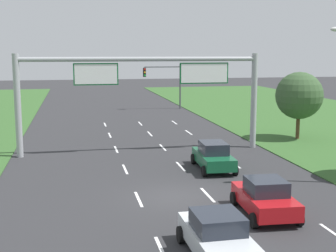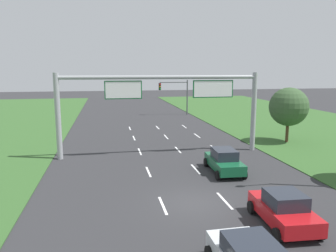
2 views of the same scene
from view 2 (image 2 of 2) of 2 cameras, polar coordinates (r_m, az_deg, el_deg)
The scene contains 9 objects.
ground_plane at distance 18.49m, azimuth 4.59°, elevation -13.22°, with size 200.00×200.00×0.00m, color #2D2D30.
lane_dashes_inner_left at distance 20.89m, azimuth -2.35°, elevation -10.43°, with size 0.14×44.40×0.01m.
lane_dashes_inner_right at distance 21.64m, azimuth 6.99°, elevation -9.76°, with size 0.14×44.40×0.01m.
lane_dashes_slip at distance 22.91m, azimuth 15.46°, elevation -8.94°, with size 0.14×44.40×0.01m.
car_near_red at distance 23.69m, azimuth 9.76°, elevation -6.02°, with size 2.25×4.34×1.68m.
car_mid_lane at distance 16.60m, azimuth 19.50°, elevation -13.51°, with size 2.36×4.09×1.65m.
sign_gantry at distance 27.67m, azimuth -0.73°, elevation 4.97°, with size 17.24×0.44×7.00m.
traffic_light_mast at distance 52.82m, azimuth 1.33°, elevation 6.12°, with size 4.76×0.49×5.60m.
roadside_tree_mid at distance 34.57m, azimuth 20.28°, elevation 3.15°, with size 3.82×3.82×5.52m.
Camera 2 is at (-4.59, -16.40, 7.20)m, focal length 35.00 mm.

